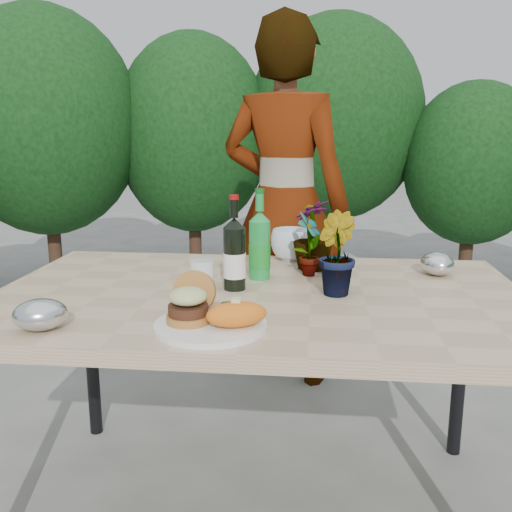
# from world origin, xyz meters

# --- Properties ---
(ground) EXTENTS (80.00, 80.00, 0.00)m
(ground) POSITION_xyz_m (0.00, 0.00, 0.00)
(ground) COLOR slate
(ground) RESTS_ON ground
(patio_table) EXTENTS (1.60, 1.00, 0.75)m
(patio_table) POSITION_xyz_m (0.00, 0.00, 0.69)
(patio_table) COLOR tan
(patio_table) RESTS_ON ground
(shrub_hedge) EXTENTS (6.79, 5.16, 2.09)m
(shrub_hedge) POSITION_xyz_m (0.20, 1.71, 1.12)
(shrub_hedge) COLOR #382316
(shrub_hedge) RESTS_ON ground
(dinner_plate) EXTENTS (0.28, 0.28, 0.01)m
(dinner_plate) POSITION_xyz_m (-0.09, -0.33, 0.76)
(dinner_plate) COLOR white
(dinner_plate) RESTS_ON patio_table
(burger_stack) EXTENTS (0.11, 0.16, 0.11)m
(burger_stack) POSITION_xyz_m (-0.14, -0.31, 0.81)
(burger_stack) COLOR #B7722D
(burger_stack) RESTS_ON dinner_plate
(sweet_potato) EXTENTS (0.17, 0.12, 0.06)m
(sweet_potato) POSITION_xyz_m (-0.02, -0.35, 0.80)
(sweet_potato) COLOR orange
(sweet_potato) RESTS_ON dinner_plate
(grilled_veg) EXTENTS (0.08, 0.05, 0.03)m
(grilled_veg) POSITION_xyz_m (-0.07, -0.24, 0.78)
(grilled_veg) COLOR olive
(grilled_veg) RESTS_ON dinner_plate
(wine_bottle) EXTENTS (0.07, 0.07, 0.29)m
(wine_bottle) POSITION_xyz_m (-0.08, 0.03, 0.86)
(wine_bottle) COLOR black
(wine_bottle) RESTS_ON patio_table
(sparkling_water) EXTENTS (0.07, 0.07, 0.30)m
(sparkling_water) POSITION_xyz_m (-0.01, 0.16, 0.86)
(sparkling_water) COLOR #1A9239
(sparkling_water) RESTS_ON patio_table
(plastic_cup) EXTENTS (0.07, 0.07, 0.09)m
(plastic_cup) POSITION_xyz_m (-0.17, -0.00, 0.80)
(plastic_cup) COLOR silver
(plastic_cup) RESTS_ON patio_table
(seedling_left) EXTENTS (0.12, 0.13, 0.21)m
(seedling_left) POSITION_xyz_m (0.15, 0.21, 0.86)
(seedling_left) COLOR #21541C
(seedling_left) RESTS_ON patio_table
(seedling_mid) EXTENTS (0.16, 0.17, 0.25)m
(seedling_mid) POSITION_xyz_m (0.23, 0.01, 0.87)
(seedling_mid) COLOR #25541D
(seedling_mid) RESTS_ON patio_table
(seedling_right) EXTENTS (0.19, 0.19, 0.24)m
(seedling_right) POSITION_xyz_m (0.16, 0.30, 0.87)
(seedling_right) COLOR #1E531C
(seedling_right) RESTS_ON patio_table
(blue_bowl) EXTENTS (0.17, 0.17, 0.12)m
(blue_bowl) POSITION_xyz_m (0.07, 0.44, 0.81)
(blue_bowl) COLOR silver
(blue_bowl) RESTS_ON patio_table
(foil_packet_left) EXTENTS (0.16, 0.15, 0.08)m
(foil_packet_left) POSITION_xyz_m (-0.50, -0.38, 0.79)
(foil_packet_left) COLOR silver
(foil_packet_left) RESTS_ON patio_table
(foil_packet_right) EXTENTS (0.12, 0.15, 0.08)m
(foil_packet_right) POSITION_xyz_m (0.58, 0.27, 0.79)
(foil_packet_right) COLOR silver
(foil_packet_right) RESTS_ON patio_table
(person) EXTENTS (0.73, 0.58, 1.74)m
(person) POSITION_xyz_m (0.01, 1.08, 0.87)
(person) COLOR #8B5D45
(person) RESTS_ON ground
(terracotta_pot) EXTENTS (0.17, 0.17, 0.14)m
(terracotta_pot) POSITION_xyz_m (-1.80, 1.81, 0.07)
(terracotta_pot) COLOR #AF572D
(terracotta_pot) RESTS_ON ground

